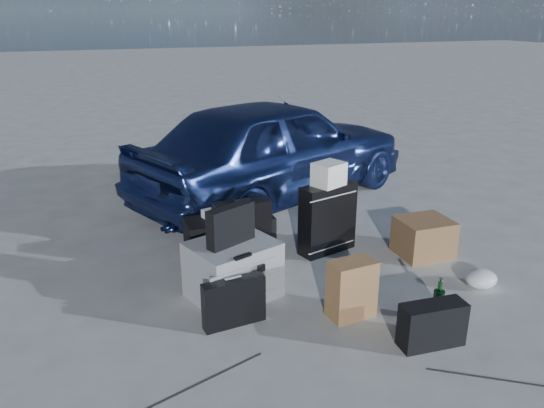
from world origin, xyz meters
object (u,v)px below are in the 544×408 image
(car, at_px, (275,148))
(green_bottle, at_px, (439,300))
(suitcase_right, at_px, (327,218))
(pelican_case, at_px, (233,270))
(cardboard_box, at_px, (424,237))
(suitcase_left, at_px, (243,236))
(duffel_bag, at_px, (230,238))
(briefcase, at_px, (234,302))

(car, bearing_deg, green_bottle, 159.83)
(car, relative_size, suitcase_right, 5.51)
(pelican_case, distance_m, suitcase_right, 1.15)
(cardboard_box, relative_size, green_bottle, 1.44)
(suitcase_left, bearing_deg, duffel_bag, 97.76)
(suitcase_left, height_order, duffel_bag, suitcase_left)
(suitcase_right, bearing_deg, pelican_case, -169.41)
(car, height_order, green_bottle, car)
(pelican_case, bearing_deg, briefcase, -124.27)
(pelican_case, bearing_deg, green_bottle, -51.82)
(suitcase_left, xyz_separation_m, duffel_bag, (-0.04, 0.24, -0.11))
(pelican_case, xyz_separation_m, briefcase, (-0.11, -0.39, -0.05))
(suitcase_right, bearing_deg, car, 72.26)
(pelican_case, bearing_deg, cardboard_box, -14.94)
(suitcase_right, xyz_separation_m, duffel_bag, (-0.87, 0.18, -0.13))
(car, height_order, cardboard_box, car)
(car, xyz_separation_m, pelican_case, (-1.14, -2.05, -0.37))
(briefcase, distance_m, cardboard_box, 1.99)
(suitcase_left, relative_size, suitcase_right, 0.95)
(suitcase_left, relative_size, duffel_bag, 0.80)
(pelican_case, distance_m, briefcase, 0.40)
(car, relative_size, green_bottle, 11.27)
(duffel_bag, bearing_deg, cardboard_box, -18.03)
(duffel_bag, xyz_separation_m, cardboard_box, (1.65, -0.56, -0.02))
(pelican_case, height_order, cardboard_box, pelican_case)
(suitcase_left, height_order, cardboard_box, suitcase_left)
(car, bearing_deg, suitcase_right, 153.88)
(briefcase, relative_size, cardboard_box, 0.99)
(suitcase_left, bearing_deg, cardboard_box, -13.17)
(green_bottle, bearing_deg, pelican_case, 146.24)
(duffel_bag, distance_m, cardboard_box, 1.74)
(pelican_case, xyz_separation_m, duffel_bag, (0.17, 0.66, -0.03))
(briefcase, bearing_deg, suitcase_right, 31.96)
(car, distance_m, pelican_case, 2.38)
(pelican_case, height_order, suitcase_right, suitcase_right)
(pelican_case, xyz_separation_m, cardboard_box, (1.82, 0.10, -0.05))
(suitcase_right, distance_m, duffel_bag, 0.90)
(car, height_order, duffel_bag, car)
(duffel_bag, relative_size, green_bottle, 2.45)
(briefcase, height_order, suitcase_right, suitcase_right)
(cardboard_box, xyz_separation_m, green_bottle, (-0.56, -0.94, -0.01))
(pelican_case, bearing_deg, suitcase_right, 6.72)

